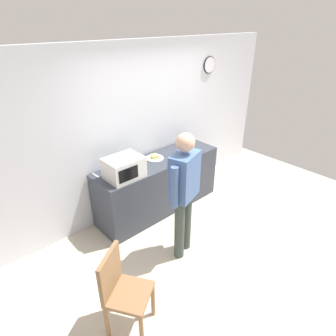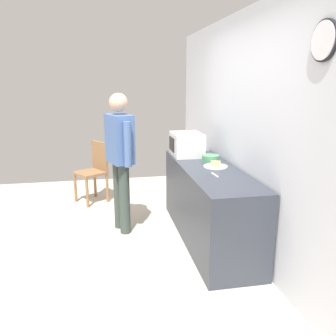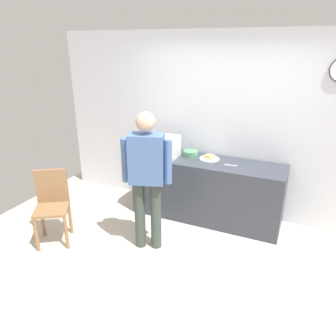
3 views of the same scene
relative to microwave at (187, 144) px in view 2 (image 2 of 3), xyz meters
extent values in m
plane|color=beige|center=(0.86, -1.12, -1.04)|extent=(6.00, 6.00, 0.00)
cube|color=silver|center=(0.86, 0.48, 0.26)|extent=(5.40, 0.10, 2.60)
cylinder|color=white|center=(2.16, 0.41, 1.09)|extent=(0.26, 0.03, 0.26)
cylinder|color=black|center=(2.16, 0.42, 1.09)|extent=(0.28, 0.02, 0.28)
cube|color=#333842|center=(0.69, 0.10, -0.59)|extent=(2.12, 0.62, 0.89)
cube|color=silver|center=(0.00, 0.00, 0.00)|extent=(0.50, 0.38, 0.30)
cube|color=black|center=(-0.06, -0.19, 0.00)|extent=(0.30, 0.01, 0.18)
cylinder|color=white|center=(0.69, 0.18, -0.14)|extent=(0.28, 0.28, 0.01)
cube|color=#D7BF6B|center=(0.69, 0.18, -0.11)|extent=(0.14, 0.14, 0.05)
cylinder|color=#4C8E60|center=(0.40, 0.21, -0.11)|extent=(0.21, 0.21, 0.08)
cube|color=silver|center=(1.03, 0.06, -0.15)|extent=(0.17, 0.03, 0.01)
cube|color=silver|center=(-0.27, 0.32, -0.15)|extent=(0.03, 0.17, 0.01)
cylinder|color=#37423C|center=(0.36, -0.86, -0.59)|extent=(0.13, 0.13, 0.89)
cylinder|color=#37423C|center=(0.17, -0.93, -0.59)|extent=(0.13, 0.13, 0.89)
cube|color=#47669E|center=(0.26, -0.90, 0.14)|extent=(0.45, 0.35, 0.58)
cylinder|color=#47669E|center=(0.50, -0.82, 0.12)|extent=(0.09, 0.09, 0.52)
cylinder|color=#47669E|center=(0.02, -0.97, 0.12)|extent=(0.09, 0.09, 0.52)
sphere|color=#D1A889|center=(0.26, -0.90, 0.58)|extent=(0.22, 0.22, 0.22)
cylinder|color=olive|center=(-0.94, -1.55, -0.81)|extent=(0.04, 0.04, 0.45)
cylinder|color=olive|center=(-0.64, -1.36, -0.81)|extent=(0.04, 0.04, 0.45)
cylinder|color=olive|center=(-1.13, -1.25, -0.81)|extent=(0.04, 0.04, 0.45)
cylinder|color=olive|center=(-0.84, -1.06, -0.81)|extent=(0.04, 0.04, 0.45)
cube|color=olive|center=(-0.89, -1.31, -0.57)|extent=(0.55, 0.55, 0.04)
cube|color=olive|center=(-0.99, -1.16, -0.32)|extent=(0.36, 0.25, 0.45)
camera|label=1|loc=(-1.88, -2.95, 1.80)|focal=30.53mm
camera|label=2|loc=(4.40, -1.09, 0.83)|focal=36.93mm
camera|label=3|loc=(1.90, -3.92, 1.37)|focal=34.05mm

